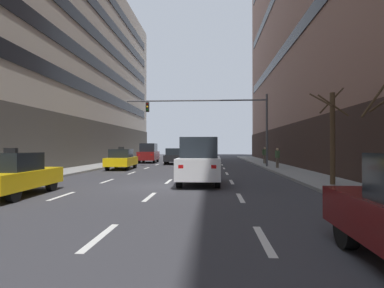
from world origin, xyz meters
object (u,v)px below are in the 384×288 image
(taxi_driving_3, at_px, (122,159))
(street_tree_0, at_px, (332,135))
(car_driving_2, at_px, (174,156))
(car_driving_4, at_px, (200,161))
(traffic_signal_0, at_px, (219,115))
(car_driving_5, at_px, (149,153))
(pedestrian_1, at_px, (265,154))
(taxi_driving_6, at_px, (207,154))
(taxi_driving_1, at_px, (204,156))
(pedestrian_0, at_px, (277,156))
(taxi_driving_0, at_px, (13,175))

(taxi_driving_3, xyz_separation_m, street_tree_0, (12.37, -10.30, 1.53))
(car_driving_2, bearing_deg, car_driving_4, -79.12)
(taxi_driving_3, distance_m, traffic_signal_0, 8.91)
(traffic_signal_0, bearing_deg, car_driving_5, 134.26)
(pedestrian_1, bearing_deg, car_driving_5, 164.80)
(car_driving_4, relative_size, car_driving_5, 1.02)
(car_driving_5, bearing_deg, car_driving_2, -37.70)
(car_driving_2, xyz_separation_m, taxi_driving_6, (3.24, 10.95, 0.03))
(car_driving_4, xyz_separation_m, traffic_signal_0, (1.21, 11.73, 3.39))
(taxi_driving_1, height_order, car_driving_2, taxi_driving_1)
(car_driving_4, relative_size, traffic_signal_0, 0.38)
(taxi_driving_1, relative_size, car_driving_5, 0.94)
(taxi_driving_6, height_order, pedestrian_1, taxi_driving_6)
(car_driving_4, distance_m, taxi_driving_6, 28.10)
(traffic_signal_0, bearing_deg, taxi_driving_3, -162.96)
(car_driving_2, distance_m, car_driving_4, 17.47)
(taxi_driving_3, relative_size, pedestrian_1, 2.74)
(taxi_driving_1, bearing_deg, car_driving_4, -89.47)
(taxi_driving_6, bearing_deg, car_driving_5, -126.83)
(car_driving_5, distance_m, street_tree_0, 23.95)
(taxi_driving_3, distance_m, taxi_driving_6, 19.84)
(street_tree_0, xyz_separation_m, pedestrian_0, (-0.15, 10.89, -1.29))
(car_driving_4, bearing_deg, traffic_signal_0, 84.10)
(taxi_driving_6, xyz_separation_m, street_tree_0, (5.90, -29.05, 1.49))
(traffic_signal_0, xyz_separation_m, street_tree_0, (4.63, -12.67, -2.18))
(taxi_driving_1, height_order, pedestrian_1, taxi_driving_1)
(car_driving_4, height_order, traffic_signal_0, traffic_signal_0)
(pedestrian_1, bearing_deg, taxi_driving_1, -145.61)
(car_driving_5, bearing_deg, street_tree_0, -59.11)
(taxi_driving_1, distance_m, taxi_driving_3, 7.04)
(taxi_driving_1, height_order, street_tree_0, street_tree_0)
(pedestrian_1, bearing_deg, pedestrian_0, -90.72)
(taxi_driving_1, distance_m, traffic_signal_0, 3.76)
(taxi_driving_3, distance_m, street_tree_0, 16.17)
(taxi_driving_0, xyz_separation_m, car_driving_5, (0.17, 23.72, 0.29))
(taxi_driving_0, relative_size, car_driving_2, 0.97)
(taxi_driving_3, height_order, pedestrian_1, taxi_driving_3)
(taxi_driving_0, bearing_deg, car_driving_5, 89.58)
(car_driving_5, relative_size, taxi_driving_6, 1.01)
(car_driving_4, height_order, pedestrian_0, car_driving_4)
(taxi_driving_3, distance_m, car_driving_5, 10.23)
(car_driving_5, height_order, pedestrian_1, car_driving_5)
(car_driving_2, distance_m, taxi_driving_3, 8.44)
(car_driving_5, xyz_separation_m, traffic_signal_0, (7.65, -7.85, 3.43))
(pedestrian_1, bearing_deg, taxi_driving_0, -121.24)
(taxi_driving_6, distance_m, street_tree_0, 29.68)
(taxi_driving_3, distance_m, pedestrian_0, 12.24)
(taxi_driving_0, xyz_separation_m, traffic_signal_0, (7.83, 15.87, 3.72))
(car_driving_2, distance_m, taxi_driving_6, 11.42)
(car_driving_5, distance_m, pedestrian_1, 12.65)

